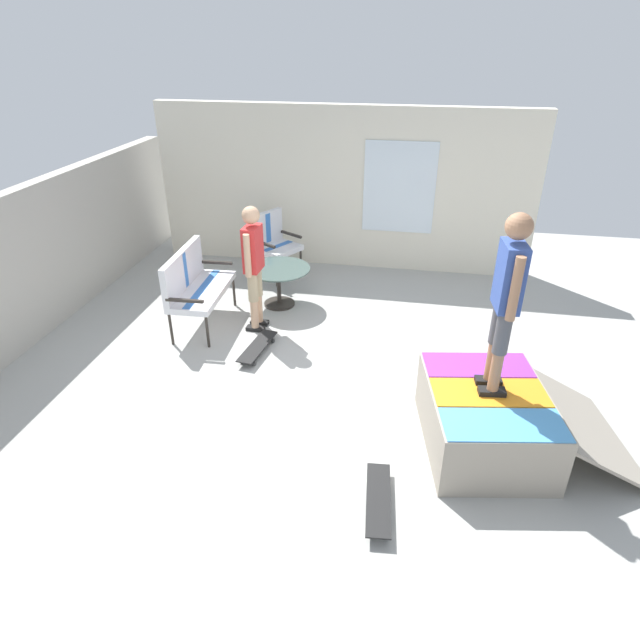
# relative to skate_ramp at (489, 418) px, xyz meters

# --- Properties ---
(ground_plane) EXTENTS (12.00, 12.00, 0.10)m
(ground_plane) POSITION_rel_skate_ramp_xyz_m (0.48, 1.52, -0.35)
(ground_plane) COLOR #A8A8A3
(house_facade) EXTENTS (0.23, 6.00, 2.53)m
(house_facade) POSITION_rel_skate_ramp_xyz_m (4.28, 2.01, 0.96)
(house_facade) COLOR silver
(house_facade) RESTS_ON ground_plane
(skate_ramp) EXTENTS (1.64, 2.06, 0.61)m
(skate_ramp) POSITION_rel_skate_ramp_xyz_m (0.00, 0.00, 0.00)
(skate_ramp) COLOR gray
(skate_ramp) RESTS_ON ground_plane
(patio_bench) EXTENTS (1.27, 0.60, 1.02)m
(patio_bench) POSITION_rel_skate_ramp_xyz_m (1.80, 3.61, 0.31)
(patio_bench) COLOR #2D2823
(patio_bench) RESTS_ON ground_plane
(patio_chair_near_house) EXTENTS (0.81, 0.79, 1.02)m
(patio_chair_near_house) POSITION_rel_skate_ramp_xyz_m (3.56, 3.02, 0.31)
(patio_chair_near_house) COLOR #2D2823
(patio_chair_near_house) RESTS_ON ground_plane
(patio_table) EXTENTS (0.90, 0.90, 0.57)m
(patio_table) POSITION_rel_skate_ramp_xyz_m (2.53, 2.66, 0.10)
(patio_table) COLOR #2D2823
(patio_table) RESTS_ON ground_plane
(person_watching) EXTENTS (0.48, 0.25, 1.65)m
(person_watching) POSITION_rel_skate_ramp_xyz_m (1.83, 2.79, 0.65)
(person_watching) COLOR black
(person_watching) RESTS_ON ground_plane
(person_skater) EXTENTS (0.48, 0.27, 1.65)m
(person_skater) POSITION_rel_skate_ramp_xyz_m (0.05, 0.03, 1.26)
(person_skater) COLOR black
(person_skater) RESTS_ON skate_ramp
(skateboard_by_bench) EXTENTS (0.82, 0.31, 0.10)m
(skateboard_by_bench) POSITION_rel_skate_ramp_xyz_m (1.20, 2.60, -0.22)
(skateboard_by_bench) COLOR black
(skateboard_by_bench) RESTS_ON ground_plane
(skateboard_spare) EXTENTS (0.81, 0.27, 0.10)m
(skateboard_spare) POSITION_rel_skate_ramp_xyz_m (-0.96, 0.93, -0.22)
(skateboard_spare) COLOR black
(skateboard_spare) RESTS_ON ground_plane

